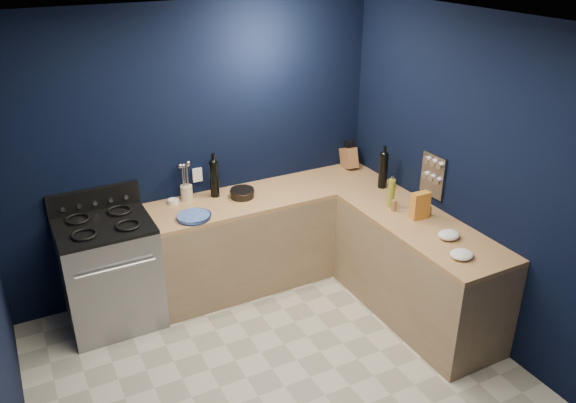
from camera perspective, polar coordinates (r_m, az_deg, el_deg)
floor at (r=4.54m, az=-0.31°, el=-17.97°), size 3.50×3.50×0.02m
ceiling at (r=3.34m, az=-0.42°, el=16.82°), size 3.50×3.50×0.02m
wall_back at (r=5.26m, az=-9.23°, el=4.91°), size 3.50×0.02×2.60m
wall_right at (r=4.75m, az=18.85°, el=1.59°), size 0.02×3.50×2.60m
cab_back at (r=5.55m, az=-1.63°, el=-3.52°), size 2.30×0.63×0.86m
top_back at (r=5.34m, az=-1.69°, el=0.71°), size 2.30×0.63×0.04m
cab_right at (r=5.12m, az=12.67°, el=-6.85°), size 0.63×1.67×0.86m
top_right at (r=4.90m, az=13.17°, el=-2.38°), size 0.63×1.67×0.04m
gas_range at (r=5.13m, az=-17.20°, el=-6.97°), size 0.76×0.66×0.92m
oven_door at (r=4.87m, az=-16.41°, el=-8.86°), size 0.59×0.02×0.42m
cooktop at (r=4.90m, az=-17.90°, el=-2.26°), size 0.76×0.66×0.03m
backguard at (r=5.13m, az=-18.71°, el=0.17°), size 0.76×0.06×0.20m
spice_panel at (r=5.14m, az=14.19°, el=2.53°), size 0.02×0.28×0.38m
wall_outlet at (r=5.32m, az=-8.99°, el=2.62°), size 0.09×0.02×0.13m
plate_stack at (r=4.91m, az=-9.36°, el=-1.50°), size 0.33×0.33×0.04m
ramekin at (r=5.22m, az=-11.31°, el=0.02°), size 0.12×0.12×0.04m
utensil_crock at (r=5.25m, az=-10.03°, el=0.88°), size 0.13×0.13×0.13m
wine_bottle_back at (r=5.24m, az=-7.32°, el=2.21°), size 0.10×0.10×0.33m
lemon_basket at (r=5.24m, az=-4.56°, el=0.84°), size 0.27×0.27×0.08m
knife_block at (r=5.90m, az=6.06°, el=4.32°), size 0.13×0.25×0.25m
wine_bottle_right at (r=5.45m, az=9.42°, el=3.02°), size 0.10×0.10×0.33m
oil_bottle at (r=5.09m, az=10.22°, el=0.84°), size 0.06×0.06×0.26m
spice_jar_near at (r=5.05m, az=10.45°, el=-0.40°), size 0.06×0.06×0.10m
spice_jar_far at (r=5.04m, az=13.82°, el=-0.91°), size 0.05×0.05×0.08m
crouton_bag at (r=4.94m, az=12.98°, el=-0.38°), size 0.16×0.08×0.23m
towel_front at (r=4.70m, az=15.68°, el=-3.21°), size 0.23×0.22×0.06m
towel_end at (r=4.47m, az=16.85°, el=-5.05°), size 0.20×0.18×0.05m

